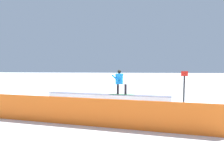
% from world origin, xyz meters
% --- Properties ---
extents(ground_plane, '(120.00, 120.00, 0.00)m').
position_xyz_m(ground_plane, '(0.00, 0.00, 0.00)').
color(ground_plane, white).
extents(grind_box, '(7.44, 1.69, 0.61)m').
position_xyz_m(grind_box, '(0.00, 0.00, 0.28)').
color(grind_box, white).
rests_on(grind_box, ground_plane).
extents(snowboarder, '(1.47, 0.47, 1.44)m').
position_xyz_m(snowboarder, '(-0.82, 0.14, 1.39)').
color(snowboarder, '#3A824C').
rests_on(snowboarder, grind_box).
extents(safety_fence, '(9.31, 1.60, 1.06)m').
position_xyz_m(safety_fence, '(0.00, 4.38, 0.53)').
color(safety_fence, orange).
rests_on(safety_fence, ground_plane).
extents(trail_marker, '(0.40, 0.10, 1.96)m').
position_xyz_m(trail_marker, '(-4.64, -0.65, 1.05)').
color(trail_marker, '#262628').
rests_on(trail_marker, ground_plane).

